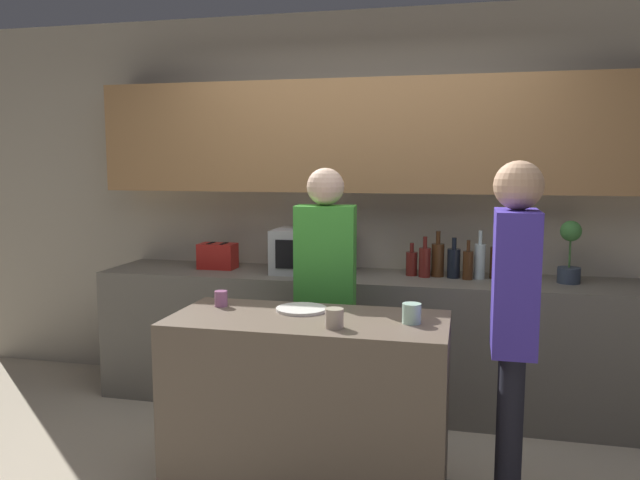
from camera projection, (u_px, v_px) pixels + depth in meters
The scene contains 19 objects.
back_wall at pixel (368, 179), 4.38m from camera, with size 6.40×0.40×2.70m.
back_counter at pixel (360, 340), 4.25m from camera, with size 3.60×0.62×0.90m.
kitchen_island at pixel (309, 406), 3.10m from camera, with size 1.35×0.62×0.90m.
microwave at pixel (312, 251), 4.28m from camera, with size 0.52×0.39×0.30m.
toaster at pixel (218, 256), 4.45m from camera, with size 0.26×0.16×0.18m.
potted_plant at pixel (570, 252), 3.90m from camera, with size 0.14×0.14×0.39m.
bottle_0 at pixel (412, 263), 4.18m from camera, with size 0.08×0.08×0.22m.
bottle_1 at pixel (425, 262), 4.12m from camera, with size 0.08×0.08×0.27m.
bottle_2 at pixel (438, 259), 4.14m from camera, with size 0.09×0.09×0.31m.
bottle_3 at pixel (454, 262), 4.09m from camera, with size 0.08×0.08×0.27m.
bottle_4 at pixel (468, 264), 4.03m from camera, with size 0.07×0.07×0.26m.
bottle_5 at pixel (480, 260), 4.06m from camera, with size 0.07×0.07×0.32m.
bottle_6 at pixel (496, 262), 4.08m from camera, with size 0.08×0.08×0.29m.
plate_on_island at pixel (301, 309), 3.18m from camera, with size 0.26×0.26×0.01m.
cup_0 at pixel (334, 318), 2.84m from camera, with size 0.09×0.09×0.09m.
cup_1 at pixel (412, 313), 2.92m from camera, with size 0.09×0.09×0.09m.
cup_2 at pixel (221, 299), 3.27m from camera, with size 0.07×0.07×0.08m.
person_left at pixel (514, 311), 2.80m from camera, with size 0.22×0.34×1.66m.
person_center at pixel (325, 283), 3.59m from camera, with size 0.35×0.22×1.62m.
Camera 1 is at (0.68, -2.70, 1.66)m, focal length 35.00 mm.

